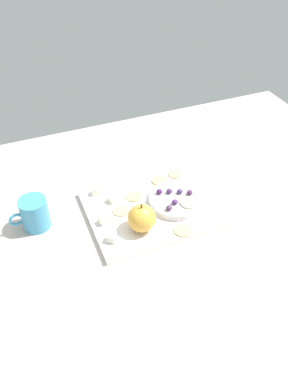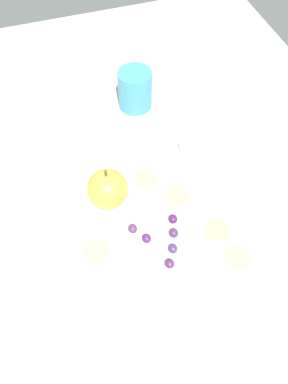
% 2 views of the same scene
% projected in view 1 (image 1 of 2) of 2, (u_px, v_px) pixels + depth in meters
% --- Properties ---
extents(table, '(1.48, 1.06, 0.04)m').
position_uv_depth(table, '(162.00, 219.00, 1.09)').
color(table, '#C1B2A6').
rests_on(table, ground).
extents(platter, '(0.35, 0.28, 0.02)m').
position_uv_depth(platter, '(150.00, 209.00, 1.08)').
color(platter, white).
rests_on(platter, table).
extents(serving_dish, '(0.16, 0.16, 0.02)m').
position_uv_depth(serving_dish, '(176.00, 200.00, 1.09)').
color(serving_dish, silver).
rests_on(serving_dish, platter).
extents(apple_whole, '(0.07, 0.07, 0.07)m').
position_uv_depth(apple_whole, '(142.00, 218.00, 0.99)').
color(apple_whole, gold).
rests_on(apple_whole, platter).
extents(apple_stem, '(0.01, 0.01, 0.01)m').
position_uv_depth(apple_stem, '(142.00, 206.00, 0.96)').
color(apple_stem, brown).
rests_on(apple_stem, apple_whole).
extents(cheese_cube_0, '(0.03, 0.03, 0.02)m').
position_uv_depth(cheese_cube_0, '(112.00, 199.00, 1.09)').
color(cheese_cube_0, '#F9F0C9').
rests_on(cheese_cube_0, platter).
extents(cheese_cube_1, '(0.03, 0.03, 0.02)m').
position_uv_depth(cheese_cube_1, '(96.00, 191.00, 1.11)').
color(cheese_cube_1, '#EDF1CA').
rests_on(cheese_cube_1, platter).
extents(cheese_cube_2, '(0.03, 0.03, 0.02)m').
position_uv_depth(cheese_cube_2, '(112.00, 238.00, 0.98)').
color(cheese_cube_2, silver).
rests_on(cheese_cube_2, platter).
extents(cheese_cube_3, '(0.03, 0.03, 0.02)m').
position_uv_depth(cheese_cube_3, '(103.00, 220.00, 1.02)').
color(cheese_cube_3, '#F9F0C2').
rests_on(cheese_cube_3, platter).
extents(cracker_0, '(0.05, 0.05, 0.00)m').
position_uv_depth(cracker_0, '(134.00, 196.00, 1.11)').
color(cracker_0, tan).
rests_on(cracker_0, platter).
extents(cracker_1, '(0.05, 0.05, 0.00)m').
position_uv_depth(cracker_1, '(175.00, 174.00, 1.19)').
color(cracker_1, tan).
rests_on(cracker_1, platter).
extents(cracker_2, '(0.05, 0.05, 0.00)m').
position_uv_depth(cracker_2, '(183.00, 231.00, 1.01)').
color(cracker_2, tan).
rests_on(cracker_2, platter).
extents(cracker_3, '(0.05, 0.05, 0.00)m').
position_uv_depth(cracker_3, '(121.00, 211.00, 1.06)').
color(cracker_3, tan).
rests_on(cracker_3, platter).
extents(cracker_4, '(0.05, 0.05, 0.00)m').
position_uv_depth(cracker_4, '(159.00, 180.00, 1.17)').
color(cracker_4, tan).
rests_on(cracker_4, platter).
extents(grape_0, '(0.02, 0.02, 0.01)m').
position_uv_depth(grape_0, '(175.00, 202.00, 1.06)').
color(grape_0, '#492360').
rests_on(grape_0, serving_dish).
extents(grape_1, '(0.02, 0.02, 0.01)m').
position_uv_depth(grape_1, '(180.00, 191.00, 1.09)').
color(grape_1, '#432F5D').
rests_on(grape_1, serving_dish).
extents(grape_2, '(0.02, 0.02, 0.01)m').
position_uv_depth(grape_2, '(190.00, 192.00, 1.09)').
color(grape_2, '#4B2550').
rests_on(grape_2, serving_dish).
extents(grape_3, '(0.02, 0.02, 0.02)m').
position_uv_depth(grape_3, '(169.00, 191.00, 1.09)').
color(grape_3, '#482956').
rests_on(grape_3, serving_dish).
extents(grape_4, '(0.02, 0.02, 0.02)m').
position_uv_depth(grape_4, '(169.00, 208.00, 1.04)').
color(grape_4, '#512E50').
rests_on(grape_4, serving_dish).
extents(grape_5, '(0.02, 0.02, 0.02)m').
position_uv_depth(grape_5, '(159.00, 192.00, 1.09)').
color(grape_5, '#471A59').
rests_on(grape_5, serving_dish).
extents(apple_slice_0, '(0.05, 0.05, 0.01)m').
position_uv_depth(apple_slice_0, '(189.00, 203.00, 1.06)').
color(apple_slice_0, beige).
rests_on(apple_slice_0, serving_dish).
extents(cup, '(0.11, 0.07, 0.09)m').
position_uv_depth(cup, '(34.00, 214.00, 1.02)').
color(cup, '#3F93BE').
rests_on(cup, table).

